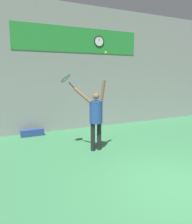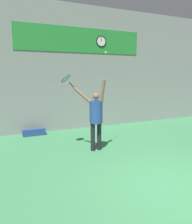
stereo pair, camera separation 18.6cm
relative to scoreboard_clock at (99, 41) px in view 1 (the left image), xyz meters
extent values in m
plane|color=#387A4C|center=(-0.86, -5.61, -3.63)|extent=(18.00, 18.00, 0.00)
cube|color=gray|center=(-0.86, 0.08, -1.13)|extent=(18.00, 0.10, 5.00)
cube|color=#288C38|center=(-0.86, 0.02, 0.00)|extent=(5.25, 0.02, 0.97)
cylinder|color=white|center=(0.00, 0.00, 0.00)|extent=(0.42, 0.02, 0.42)
torus|color=black|center=(0.00, 0.00, 0.00)|extent=(0.46, 0.04, 0.46)
cube|color=black|center=(0.00, -0.01, 0.07)|extent=(0.02, 0.01, 0.17)
cylinder|color=black|center=(-1.58, -2.77, -3.20)|extent=(0.13, 0.13, 0.84)
cylinder|color=black|center=(-1.37, -2.77, -3.20)|extent=(0.13, 0.13, 0.84)
cylinder|color=#26478C|center=(-1.47, -2.77, -2.45)|extent=(0.38, 0.38, 0.66)
sphere|color=brown|center=(-1.47, -2.77, -1.99)|extent=(0.19, 0.19, 0.19)
cylinder|color=brown|center=(-1.27, -2.80, -1.84)|extent=(0.19, 0.18, 0.64)
cylinder|color=brown|center=(-1.83, -2.62, -1.95)|extent=(0.48, 0.42, 0.46)
cylinder|color=black|center=(-2.08, -2.41, -1.67)|extent=(0.16, 0.14, 0.19)
torus|color=#1E51A5|center=(-2.23, -2.29, -1.48)|extent=(0.40, 0.41, 0.25)
cylinder|color=beige|center=(-2.23, -2.29, -1.48)|extent=(0.34, 0.35, 0.20)
sphere|color=#CCDB2D|center=(-1.21, -2.87, -0.76)|extent=(0.07, 0.07, 0.07)
cube|color=navy|center=(-2.94, -0.35, -3.50)|extent=(0.83, 0.24, 0.26)
camera|label=1|loc=(-4.21, -8.47, -1.37)|focal=35.00mm
camera|label=2|loc=(-4.04, -8.55, -1.37)|focal=35.00mm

